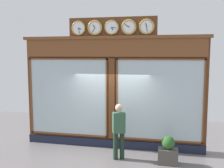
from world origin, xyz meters
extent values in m
cube|color=#5B3319|center=(0.00, -0.15, 1.82)|extent=(6.07, 0.30, 3.65)
cube|color=#191E33|center=(0.00, 0.02, 0.14)|extent=(6.07, 0.08, 0.28)
cube|color=brown|center=(0.00, 0.04, 3.36)|extent=(5.95, 0.08, 0.57)
cube|color=brown|center=(0.00, 0.02, 3.70)|extent=(6.19, 0.20, 0.10)
cube|color=silver|center=(-1.54, 0.01, 1.69)|extent=(2.69, 0.02, 2.57)
cube|color=brown|center=(-1.54, 0.04, 3.00)|extent=(2.79, 0.04, 0.05)
cube|color=brown|center=(-1.54, 0.04, 0.37)|extent=(2.79, 0.04, 0.05)
cube|color=brown|center=(-2.91, 0.04, 1.69)|extent=(0.05, 0.04, 2.67)
cube|color=brown|center=(-0.18, 0.04, 1.69)|extent=(0.05, 0.04, 2.67)
cube|color=silver|center=(1.54, 0.01, 1.69)|extent=(2.69, 0.02, 2.57)
cube|color=brown|center=(1.54, 0.04, 3.00)|extent=(2.79, 0.04, 0.05)
cube|color=brown|center=(1.54, 0.04, 0.37)|extent=(2.79, 0.04, 0.05)
cube|color=brown|center=(2.91, 0.04, 1.69)|extent=(0.05, 0.04, 2.67)
cube|color=brown|center=(0.18, 0.04, 1.69)|extent=(0.05, 0.04, 2.67)
cube|color=#5B3319|center=(0.00, 0.03, 1.69)|extent=(0.20, 0.10, 2.67)
cube|color=#5B3319|center=(0.00, -0.02, 4.01)|extent=(2.89, 0.06, 0.67)
cylinder|color=white|center=(-1.11, 0.06, 4.01)|extent=(0.39, 0.02, 0.39)
torus|color=#B79347|center=(-1.11, 0.06, 4.01)|extent=(0.49, 0.06, 0.49)
cube|color=black|center=(-1.10, 0.07, 4.06)|extent=(0.04, 0.01, 0.11)
cube|color=black|center=(-1.13, 0.07, 3.93)|extent=(0.04, 0.01, 0.17)
sphere|color=black|center=(-1.11, 0.08, 4.01)|extent=(0.02, 0.02, 0.02)
cylinder|color=white|center=(-0.56, 0.06, 4.01)|extent=(0.39, 0.02, 0.39)
torus|color=#B79347|center=(-0.56, 0.06, 4.01)|extent=(0.49, 0.06, 0.49)
cube|color=black|center=(-0.51, 0.07, 4.04)|extent=(0.10, 0.01, 0.08)
cube|color=black|center=(-0.49, 0.07, 4.06)|extent=(0.14, 0.01, 0.11)
sphere|color=black|center=(-0.56, 0.08, 4.01)|extent=(0.02, 0.02, 0.02)
cylinder|color=white|center=(0.00, 0.06, 4.01)|extent=(0.39, 0.02, 0.39)
torus|color=#B79347|center=(0.00, 0.06, 4.01)|extent=(0.47, 0.04, 0.47)
cube|color=black|center=(-0.02, 0.07, 3.96)|extent=(0.06, 0.01, 0.10)
cube|color=black|center=(-0.08, 0.07, 4.00)|extent=(0.17, 0.01, 0.04)
sphere|color=black|center=(0.00, 0.08, 4.01)|extent=(0.02, 0.02, 0.02)
cylinder|color=white|center=(0.56, 0.06, 4.01)|extent=(0.39, 0.02, 0.39)
torus|color=#B79347|center=(0.56, 0.06, 4.01)|extent=(0.49, 0.06, 0.49)
cube|color=black|center=(0.59, 0.07, 4.05)|extent=(0.08, 0.01, 0.10)
cube|color=black|center=(0.60, 0.07, 3.94)|extent=(0.09, 0.01, 0.15)
sphere|color=black|center=(0.56, 0.08, 4.01)|extent=(0.02, 0.02, 0.02)
cylinder|color=white|center=(1.11, 0.06, 4.01)|extent=(0.39, 0.02, 0.39)
torus|color=#B79347|center=(1.11, 0.06, 4.01)|extent=(0.47, 0.05, 0.47)
cube|color=black|center=(1.07, 0.07, 3.99)|extent=(0.10, 0.01, 0.06)
cube|color=black|center=(1.09, 0.07, 3.93)|extent=(0.05, 0.01, 0.16)
sphere|color=black|center=(1.11, 0.08, 4.01)|extent=(0.02, 0.02, 0.02)
cylinder|color=#1C2F21|center=(-0.30, 0.95, 0.41)|extent=(0.14, 0.14, 0.82)
cylinder|color=#1C2F21|center=(-0.49, 0.87, 0.41)|extent=(0.14, 0.14, 0.82)
cube|color=#33563D|center=(-0.39, 0.91, 1.13)|extent=(0.42, 0.34, 0.62)
sphere|color=tan|center=(-0.39, 0.91, 1.58)|extent=(0.22, 0.22, 0.22)
cube|color=#4C4742|center=(-1.84, 0.96, 0.22)|extent=(0.56, 0.36, 0.45)
sphere|color=#285623|center=(-1.84, 0.96, 0.64)|extent=(0.38, 0.38, 0.38)
camera|label=1|loc=(-1.69, 8.26, 3.15)|focal=41.20mm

